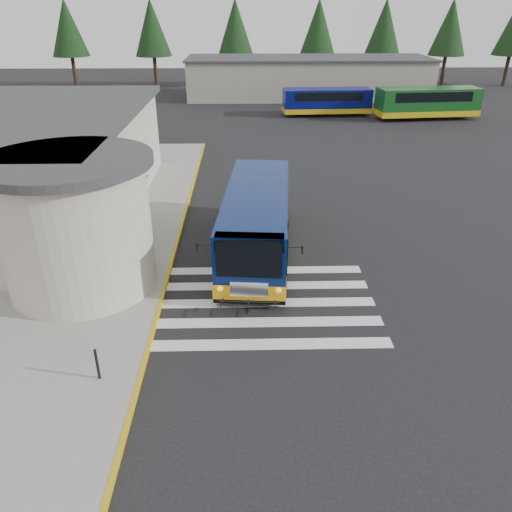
{
  "coord_description": "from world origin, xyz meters",
  "views": [
    {
      "loc": [
        -1.04,
        -15.75,
        9.5
      ],
      "look_at": [
        -0.69,
        -0.5,
        1.72
      ],
      "focal_mm": 35.0,
      "sensor_mm": 36.0,
      "label": 1
    }
  ],
  "objects_px": {
    "transit_bus": "(257,224)",
    "far_bus_a": "(327,101)",
    "pedestrian_a": "(104,287)",
    "pedestrian_b": "(96,277)",
    "far_bus_b": "(428,102)",
    "bollard": "(97,364)"
  },
  "relations": [
    {
      "from": "pedestrian_b",
      "to": "bollard",
      "type": "distance_m",
      "value": 4.51
    },
    {
      "from": "bollard",
      "to": "far_bus_a",
      "type": "bearing_deg",
      "value": 72.17
    },
    {
      "from": "transit_bus",
      "to": "pedestrian_a",
      "type": "bearing_deg",
      "value": -134.93
    },
    {
      "from": "pedestrian_a",
      "to": "far_bus_a",
      "type": "height_order",
      "value": "far_bus_a"
    },
    {
      "from": "pedestrian_b",
      "to": "far_bus_b",
      "type": "height_order",
      "value": "far_bus_b"
    },
    {
      "from": "transit_bus",
      "to": "far_bus_a",
      "type": "distance_m",
      "value": 29.51
    },
    {
      "from": "bollard",
      "to": "pedestrian_b",
      "type": "bearing_deg",
      "value": 104.61
    },
    {
      "from": "transit_bus",
      "to": "far_bus_a",
      "type": "relative_size",
      "value": 1.21
    },
    {
      "from": "far_bus_a",
      "to": "far_bus_b",
      "type": "distance_m",
      "value": 8.99
    },
    {
      "from": "far_bus_b",
      "to": "far_bus_a",
      "type": "bearing_deg",
      "value": 73.12
    },
    {
      "from": "transit_bus",
      "to": "far_bus_a",
      "type": "xyz_separation_m",
      "value": [
        7.2,
        28.62,
        0.05
      ]
    },
    {
      "from": "bollard",
      "to": "pedestrian_a",
      "type": "bearing_deg",
      "value": 100.16
    },
    {
      "from": "pedestrian_b",
      "to": "far_bus_b",
      "type": "distance_m",
      "value": 37.47
    },
    {
      "from": "far_bus_a",
      "to": "pedestrian_a",
      "type": "bearing_deg",
      "value": 156.76
    },
    {
      "from": "pedestrian_a",
      "to": "far_bus_b",
      "type": "relative_size",
      "value": 0.18
    },
    {
      "from": "pedestrian_b",
      "to": "pedestrian_a",
      "type": "bearing_deg",
      "value": 26.75
    },
    {
      "from": "pedestrian_b",
      "to": "far_bus_a",
      "type": "relative_size",
      "value": 0.2
    },
    {
      "from": "bollard",
      "to": "far_bus_b",
      "type": "bearing_deg",
      "value": 59.43
    },
    {
      "from": "bollard",
      "to": "far_bus_a",
      "type": "xyz_separation_m",
      "value": [
        11.78,
        36.62,
        0.71
      ]
    },
    {
      "from": "transit_bus",
      "to": "pedestrian_a",
      "type": "distance_m",
      "value": 6.85
    },
    {
      "from": "far_bus_a",
      "to": "far_bus_b",
      "type": "relative_size",
      "value": 0.88
    },
    {
      "from": "pedestrian_a",
      "to": "far_bus_b",
      "type": "height_order",
      "value": "far_bus_b"
    }
  ]
}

